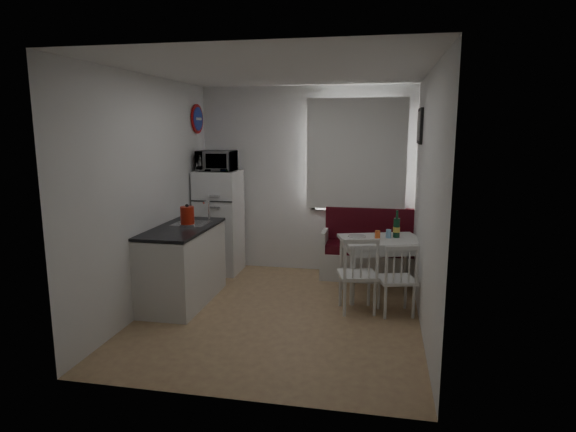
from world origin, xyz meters
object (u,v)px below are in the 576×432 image
chair_right (397,272)px  microwave (216,161)px  bench (370,255)px  chair_left (357,267)px  wine_bottle (397,224)px  kettle (187,216)px  fridge (219,222)px  kitchen_counter (183,264)px  dining_table (381,245)px

chair_right → microwave: microwave is taller
bench → chair_left: 1.38m
wine_bottle → chair_right: bearing=-90.0°
wine_bottle → chair_left: bearing=-119.2°
bench → microwave: 2.47m
bench → microwave: size_ratio=2.62×
kettle → wine_bottle: (2.40, 0.70, -0.14)m
bench → chair_right: bearing=-76.8°
chair_right → fridge: (-2.43, 1.24, 0.22)m
kitchen_counter → wine_bottle: size_ratio=3.96×
bench → dining_table: bearing=-78.4°
chair_right → fridge: size_ratio=0.32×
fridge → microwave: 0.86m
fridge → kitchen_counter: bearing=-90.9°
fridge → wine_bottle: (2.43, -0.49, 0.16)m
chair_left → chair_right: (0.42, 0.01, -0.03)m
dining_table → chair_left: bearing=-128.5°
fridge → wine_bottle: size_ratio=4.34×
bench → microwave: microwave is taller
kitchen_counter → microwave: microwave is taller
bench → dining_table: bench is taller
chair_left → wine_bottle: wine_bottle is taller
fridge → chair_left: bearing=-31.8°
chair_right → dining_table: bearing=90.2°
fridge → wine_bottle: fridge is taller
chair_right → kettle: 2.46m
kitchen_counter → fridge: bearing=89.1°
chair_left → wine_bottle: bearing=47.2°
chair_left → chair_right: chair_left is taller
dining_table → fridge: (-2.26, 0.59, 0.09)m
dining_table → chair_right: (0.17, -0.65, -0.13)m
kitchen_counter → microwave: 1.64m
kitchen_counter → wine_bottle: kitchen_counter is taller
bench → wine_bottle: bearing=-62.1°
microwave → chair_left: bearing=-30.8°
kettle → wine_bottle: size_ratio=0.76×
chair_left → kettle: 2.04m
fridge → wine_bottle: bearing=-11.3°
bench → wine_bottle: size_ratio=3.97×
bench → dining_table: 0.78m
dining_table → wine_bottle: bearing=12.2°
microwave → wine_bottle: microwave is taller
dining_table → chair_right: bearing=-92.9°
fridge → chair_right: bearing=-27.0°
fridge → kettle: fridge is taller
bench → kettle: bearing=-148.1°
dining_table → wine_bottle: wine_bottle is taller
dining_table → fridge: size_ratio=0.77×
chair_left → fridge: fridge is taller
kettle → wine_bottle: 2.50m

